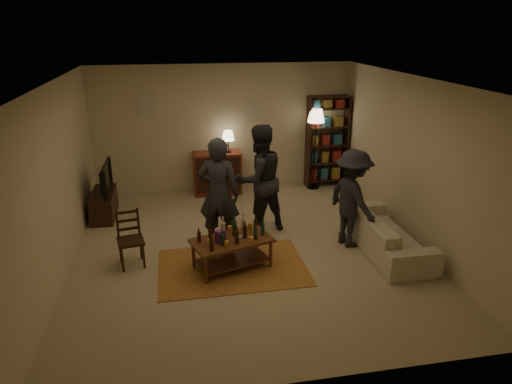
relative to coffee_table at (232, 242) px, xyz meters
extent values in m
plane|color=#C6B793|center=(0.32, 0.54, -0.42)|extent=(6.00, 6.00, 0.00)
plane|color=beige|center=(0.32, 3.54, 0.93)|extent=(5.50, 0.00, 5.50)
plane|color=beige|center=(-2.43, 0.54, 0.93)|extent=(0.00, 6.00, 6.00)
plane|color=beige|center=(3.07, 0.54, 0.93)|extent=(0.00, 6.00, 6.00)
plane|color=beige|center=(0.32, -2.46, 0.93)|extent=(5.50, 0.00, 5.50)
plane|color=white|center=(0.32, 0.54, 2.28)|extent=(6.00, 6.00, 0.00)
cube|color=beige|center=(-1.28, 3.52, 1.48)|extent=(0.35, 0.03, 0.45)
cube|color=beige|center=(0.92, 3.52, 1.28)|extent=(0.30, 0.03, 0.40)
cube|color=brown|center=(0.00, 0.00, -0.41)|extent=(2.20, 1.50, 0.01)
cube|color=brown|center=(0.00, 0.00, 0.03)|extent=(1.29, 0.94, 0.04)
cube|color=brown|center=(0.00, 0.00, -0.29)|extent=(1.17, 0.82, 0.02)
cylinder|color=brown|center=(-0.42, -0.40, -0.20)|extent=(0.05, 0.05, 0.43)
cylinder|color=brown|center=(0.57, -0.09, -0.20)|extent=(0.05, 0.05, 0.43)
cylinder|color=brown|center=(-0.57, 0.09, -0.20)|extent=(0.05, 0.05, 0.43)
cylinder|color=brown|center=(0.42, 0.39, -0.20)|extent=(0.05, 0.05, 0.43)
cylinder|color=orange|center=(-0.34, -0.15, 0.10)|extent=(0.07, 0.07, 0.10)
cylinder|color=orange|center=(-0.10, -0.23, 0.10)|extent=(0.07, 0.07, 0.09)
cylinder|color=orange|center=(0.00, 0.23, 0.11)|extent=(0.07, 0.07, 0.11)
cylinder|color=orange|center=(0.26, -0.16, 0.10)|extent=(0.07, 0.07, 0.09)
cylinder|color=orange|center=(0.32, 0.31, 0.10)|extent=(0.07, 0.07, 0.10)
cube|color=purple|center=(-0.18, -0.04, 0.14)|extent=(0.17, 0.15, 0.18)
cylinder|color=gray|center=(0.12, 0.01, 0.07)|extent=(0.12, 0.12, 0.03)
cube|color=black|center=(-1.49, 0.35, -0.01)|extent=(0.44, 0.44, 0.04)
cylinder|color=black|center=(-1.61, 0.17, -0.22)|extent=(0.04, 0.04, 0.40)
cylinder|color=black|center=(-1.31, 0.22, -0.22)|extent=(0.04, 0.04, 0.40)
cylinder|color=black|center=(-1.67, 0.47, -0.22)|extent=(0.04, 0.04, 0.40)
cylinder|color=black|center=(-1.36, 0.52, -0.22)|extent=(0.04, 0.04, 0.40)
cube|color=black|center=(-1.51, 0.50, 0.23)|extent=(0.31, 0.09, 0.45)
cube|color=black|center=(-2.13, 2.34, -0.17)|extent=(0.40, 1.00, 0.50)
imported|color=black|center=(-2.11, 2.34, 0.36)|extent=(0.13, 0.97, 0.56)
cube|color=brown|center=(0.12, 3.26, 0.03)|extent=(1.00, 0.48, 0.90)
cube|color=black|center=(0.12, 3.01, -0.20)|extent=(0.92, 0.02, 0.22)
cube|color=black|center=(0.12, 3.01, 0.06)|extent=(0.92, 0.02, 0.22)
cube|color=black|center=(0.12, 3.01, 0.32)|extent=(0.92, 0.02, 0.22)
cylinder|color=black|center=(0.37, 3.26, 0.50)|extent=(0.12, 0.12, 0.04)
cylinder|color=black|center=(0.37, 3.26, 0.63)|extent=(0.02, 0.02, 0.22)
cone|color=#FFE5B2|center=(0.37, 3.26, 0.84)|extent=(0.26, 0.26, 0.20)
cube|color=black|center=(2.14, 3.32, 0.58)|extent=(0.04, 0.34, 2.00)
cube|color=black|center=(3.00, 3.32, 0.58)|extent=(0.04, 0.34, 2.00)
cube|color=black|center=(2.57, 3.32, -0.27)|extent=(0.90, 0.34, 0.03)
cube|color=black|center=(2.57, 3.32, 0.13)|extent=(0.90, 0.34, 0.03)
cube|color=black|center=(2.57, 3.32, 0.53)|extent=(0.90, 0.34, 0.03)
cube|color=black|center=(2.57, 3.32, 0.93)|extent=(0.90, 0.34, 0.03)
cube|color=black|center=(2.57, 3.32, 1.33)|extent=(0.90, 0.34, 0.03)
cube|color=black|center=(2.57, 3.32, 1.58)|extent=(0.90, 0.34, 0.03)
cube|color=maroon|center=(2.27, 3.32, -0.12)|extent=(0.12, 0.22, 0.26)
cube|color=#275876|center=(2.52, 3.32, -0.12)|extent=(0.15, 0.22, 0.26)
cube|color=olive|center=(2.79, 3.32, -0.12)|extent=(0.18, 0.22, 0.26)
cube|color=#275876|center=(2.27, 3.32, 0.27)|extent=(0.12, 0.22, 0.24)
cube|color=olive|center=(2.52, 3.32, 0.27)|extent=(0.15, 0.22, 0.24)
cube|color=maroon|center=(2.79, 3.32, 0.27)|extent=(0.18, 0.22, 0.24)
cube|color=olive|center=(2.27, 3.32, 0.66)|extent=(0.12, 0.22, 0.22)
cube|color=maroon|center=(2.52, 3.32, 0.66)|extent=(0.15, 0.22, 0.22)
cube|color=#275876|center=(2.79, 3.32, 0.66)|extent=(0.18, 0.22, 0.22)
cube|color=maroon|center=(2.27, 3.32, 1.05)|extent=(0.12, 0.22, 0.20)
cube|color=#275876|center=(2.52, 3.32, 1.05)|extent=(0.15, 0.22, 0.20)
cube|color=olive|center=(2.79, 3.32, 1.05)|extent=(0.18, 0.22, 0.20)
cube|color=#275876|center=(2.27, 3.32, 1.44)|extent=(0.12, 0.22, 0.18)
cube|color=olive|center=(2.52, 3.32, 1.44)|extent=(0.15, 0.22, 0.18)
cube|color=maroon|center=(2.79, 3.32, 1.44)|extent=(0.18, 0.22, 0.18)
cylinder|color=black|center=(2.25, 3.19, -0.40)|extent=(0.28, 0.28, 0.03)
cylinder|color=black|center=(2.25, 3.19, 0.37)|extent=(0.03, 0.03, 1.58)
cone|color=#FFE5B2|center=(2.25, 3.19, 1.21)|extent=(0.36, 0.36, 0.28)
imported|color=beige|center=(2.52, 0.14, -0.11)|extent=(0.81, 2.08, 0.61)
imported|color=#292A32|center=(-0.10, 0.73, 0.50)|extent=(0.78, 0.65, 1.84)
imported|color=#23232A|center=(0.65, 1.23, 0.54)|extent=(1.12, 1.00, 1.91)
imported|color=#25242B|center=(2.02, 0.42, 0.39)|extent=(0.87, 1.18, 1.62)
camera|label=1|loc=(-0.75, -6.04, 3.06)|focal=32.00mm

